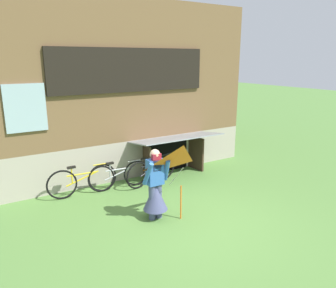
% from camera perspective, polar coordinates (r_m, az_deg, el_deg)
% --- Properties ---
extents(ground_plane, '(60.00, 60.00, 0.00)m').
position_cam_1_polar(ground_plane, '(7.14, 5.03, -13.03)').
color(ground_plane, '#56843D').
extents(log_house, '(7.76, 5.67, 4.86)m').
position_cam_1_polar(log_house, '(11.03, -11.57, 9.81)').
color(log_house, '#ADA393').
rests_on(log_house, ground_plane).
extents(person, '(0.61, 0.52, 1.53)m').
position_cam_1_polar(person, '(6.90, -2.23, -8.08)').
color(person, '#474C75').
rests_on(person, ground_plane).
extents(kite, '(0.89, 0.84, 1.60)m').
position_cam_1_polar(kite, '(6.45, 2.72, -3.75)').
color(kite, orange).
rests_on(kite, ground_plane).
extents(bicycle_black, '(1.69, 0.41, 0.78)m').
position_cam_1_polar(bicycle_black, '(8.88, -2.85, -4.64)').
color(bicycle_black, black).
rests_on(bicycle_black, ground_plane).
extents(bicycle_silver, '(1.65, 0.19, 0.75)m').
position_cam_1_polar(bicycle_silver, '(8.64, -8.56, -5.42)').
color(bicycle_silver, black).
rests_on(bicycle_silver, ground_plane).
extents(bicycle_yellow, '(1.74, 0.15, 0.79)m').
position_cam_1_polar(bicycle_yellow, '(8.41, -14.69, -6.19)').
color(bicycle_yellow, black).
rests_on(bicycle_yellow, ground_plane).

